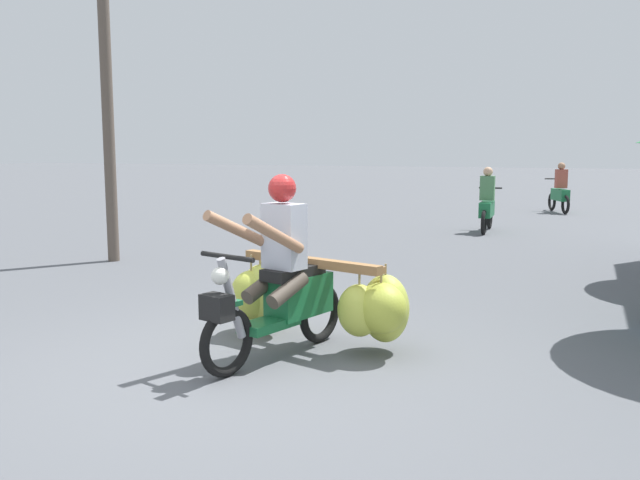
# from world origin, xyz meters

# --- Properties ---
(ground_plane) EXTENTS (120.00, 120.00, 0.00)m
(ground_plane) POSITION_xyz_m (0.00, 0.00, 0.00)
(ground_plane) COLOR #56595E
(motorbike_main_loaded) EXTENTS (1.94, 1.86, 1.58)m
(motorbike_main_loaded) POSITION_xyz_m (0.24, 0.85, 0.49)
(motorbike_main_loaded) COLOR black
(motorbike_main_loaded) RESTS_ON ground
(motorbike_distant_ahead_left) EXTENTS (0.50, 1.62, 1.40)m
(motorbike_distant_ahead_left) POSITION_xyz_m (0.60, 10.04, 0.57)
(motorbike_distant_ahead_left) COLOR black
(motorbike_distant_ahead_left) RESTS_ON ground
(motorbike_distant_ahead_right) EXTENTS (0.75, 1.54, 1.40)m
(motorbike_distant_ahead_right) POSITION_xyz_m (1.89, 15.31, 0.57)
(motorbike_distant_ahead_right) COLOR black
(motorbike_distant_ahead_right) RESTS_ON ground
(utility_pole) EXTENTS (0.18, 0.18, 5.66)m
(utility_pole) POSITION_xyz_m (-4.45, 4.05, 2.83)
(utility_pole) COLOR brown
(utility_pole) RESTS_ON ground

